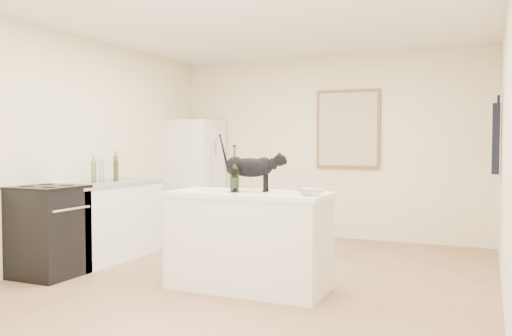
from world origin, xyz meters
The scene contains 20 objects.
floor centered at (0.00, 0.00, 0.00)m, with size 5.50×5.50×0.00m, color #9F7354.
ceiling centered at (0.00, 0.00, 2.60)m, with size 5.50×5.50×0.00m, color white.
wall_back centered at (0.00, 2.75, 1.30)m, with size 4.50×4.50×0.00m, color beige.
wall_front centered at (0.00, -2.75, 1.30)m, with size 4.50×4.50×0.00m, color beige.
wall_left centered at (-2.25, 0.00, 1.30)m, with size 5.50×5.50×0.00m, color beige.
wall_right centered at (2.25, 0.00, 1.30)m, with size 5.50×5.50×0.00m, color beige.
island_base centered at (0.10, -0.20, 0.43)m, with size 1.44×0.67×0.86m, color white.
island_top centered at (0.10, -0.20, 0.88)m, with size 1.50×0.70×0.04m, color white.
left_cabinets centered at (-1.95, 0.30, 0.43)m, with size 0.60×1.40×0.86m, color white.
left_countertop centered at (-1.95, 0.30, 0.88)m, with size 0.62×1.44×0.04m, color gray.
stove centered at (-1.95, -0.60, 0.45)m, with size 0.60×0.60×0.90m, color black.
fridge centered at (-1.95, 2.35, 0.85)m, with size 0.68×0.68×1.70m, color white.
artwork_frame centered at (0.30, 2.72, 1.55)m, with size 0.90×0.03×1.10m, color brown.
artwork_canvas centered at (0.30, 2.70, 1.55)m, with size 0.82×0.00×1.02m, color beige.
hanging_garment centered at (2.19, 2.05, 1.40)m, with size 0.08×0.34×0.80m, color black.
black_cat centered at (0.08, -0.14, 1.10)m, with size 0.57×0.17×0.40m, color black, non-canonical shape.
wine_bottle centered at (-0.01, -0.28, 1.09)m, with size 0.08×0.08×0.38m, color #335A24.
glass_bowl centered at (0.73, -0.30, 0.93)m, with size 0.25×0.25×0.06m, color silver.
fridge_paper centered at (-1.60, 2.40, 1.29)m, with size 0.01×0.16×0.20m, color silver.
counter_bottle_cluster centered at (-1.97, 0.34, 1.03)m, with size 0.12×0.44×0.31m.
Camera 1 is at (2.12, -4.63, 1.34)m, focal length 37.23 mm.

